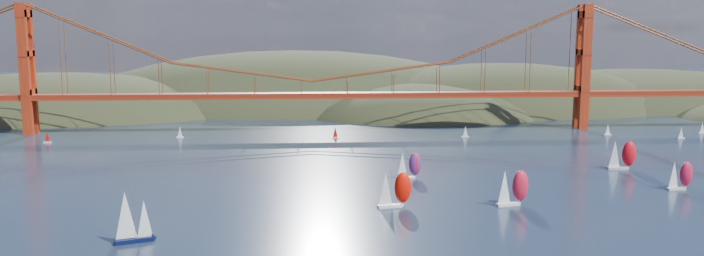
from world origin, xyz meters
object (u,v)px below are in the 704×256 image
racer_1 (512,187)px  racer_3 (621,154)px  racer_0 (394,189)px  racer_rwb (408,165)px  racer_2 (680,175)px  sloop_navy (131,218)px

racer_1 → racer_3: 63.57m
racer_0 → racer_rwb: racer_0 is taller
racer_1 → racer_3: size_ratio=0.98×
racer_0 → racer_rwb: bearing=64.0°
racer_3 → racer_2: bearing=-81.5°
racer_0 → racer_1: size_ratio=1.00×
racer_0 → racer_rwb: 33.66m
racer_0 → racer_3: racer_3 is taller
racer_2 → racer_3: 28.13m
racer_2 → racer_rwb: (-73.40, 19.21, -0.02)m
sloop_navy → racer_2: bearing=-5.4°
racer_0 → racer_rwb: (8.63, 32.53, -0.58)m
sloop_navy → racer_1: (88.93, 24.33, -0.61)m
sloop_navy → racer_0: 63.68m
racer_2 → racer_rwb: racer_2 is taller
sloop_navy → racer_0: (58.72, 24.62, -0.63)m
sloop_navy → racer_3: sloop_navy is taller
racer_1 → racer_rwb: bearing=109.0°
sloop_navy → racer_2: 145.78m
racer_3 → racer_0: bearing=-151.3°
sloop_navy → racer_rwb: 88.34m
racer_2 → racer_1: bearing=-175.7°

